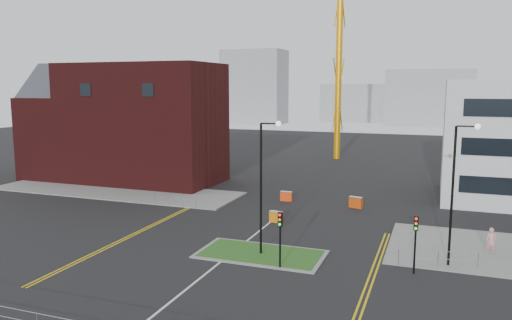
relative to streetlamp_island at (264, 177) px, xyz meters
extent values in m
plane|color=black|center=(-2.22, -8.00, -5.41)|extent=(200.00, 200.00, 0.00)
cube|color=slate|center=(-22.22, 14.00, -5.35)|extent=(28.00, 8.00, 0.12)
cube|color=slate|center=(-0.22, 0.00, -5.37)|extent=(8.60, 4.60, 0.08)
cube|color=#204A18|center=(-0.22, 0.00, -5.35)|extent=(8.00, 4.00, 0.12)
cube|color=#3F0F10|center=(-22.22, 20.00, 1.59)|extent=(18.00, 10.00, 14.00)
cube|color=black|center=(-26.22, 14.98, 5.59)|extent=(1.40, 0.10, 1.40)
cube|color=black|center=(-18.22, 14.98, 5.59)|extent=(1.40, 0.10, 1.40)
cube|color=#3F0F10|center=(-34.22, 20.00, -0.41)|extent=(6.00, 10.00, 10.00)
cube|color=#2D3038|center=(-34.22, 20.00, 4.59)|extent=(6.40, 8.49, 8.49)
cylinder|color=#F6A40E|center=(-4.22, 47.00, 12.59)|extent=(1.00, 1.00, 36.00)
cylinder|color=black|center=(-0.22, 0.00, -0.91)|extent=(0.16, 0.16, 9.00)
cylinder|color=black|center=(0.38, 0.00, 3.59)|extent=(1.20, 0.10, 0.10)
sphere|color=silver|center=(0.98, 0.00, 3.59)|extent=(0.36, 0.36, 0.36)
cylinder|color=black|center=(11.78, 2.00, -0.91)|extent=(0.16, 0.16, 9.00)
cylinder|color=black|center=(12.38, 2.00, 3.59)|extent=(1.20, 0.10, 0.10)
sphere|color=silver|center=(12.98, 2.00, 3.59)|extent=(0.36, 0.36, 0.36)
cylinder|color=black|center=(1.78, -2.00, -3.91)|extent=(0.12, 0.12, 3.00)
cube|color=black|center=(1.78, -2.00, -2.21)|extent=(0.28, 0.22, 0.90)
sphere|color=red|center=(1.78, -2.13, -1.91)|extent=(0.18, 0.18, 0.18)
sphere|color=orange|center=(1.78, -2.13, -2.21)|extent=(0.18, 0.18, 0.18)
sphere|color=#0CCC33|center=(1.78, -2.13, -2.51)|extent=(0.18, 0.18, 0.18)
cylinder|color=black|center=(9.78, 0.00, -3.91)|extent=(0.12, 0.12, 3.00)
cube|color=black|center=(9.78, 0.00, -2.21)|extent=(0.28, 0.22, 0.90)
sphere|color=red|center=(9.78, -0.13, -1.91)|extent=(0.18, 0.18, 0.18)
sphere|color=orange|center=(9.78, -0.13, -2.21)|extent=(0.18, 0.18, 0.18)
sphere|color=#0CCC33|center=(9.78, -0.13, -2.51)|extent=(0.18, 0.18, 0.18)
cylinder|color=gray|center=(-13.22, 10.00, -4.36)|extent=(6.00, 0.04, 0.04)
cylinder|color=gray|center=(-13.22, 10.00, -4.86)|extent=(6.00, 0.04, 0.04)
cylinder|color=gray|center=(-16.22, 10.00, -4.86)|extent=(0.05, 0.05, 1.10)
cylinder|color=gray|center=(-10.22, 10.00, -4.86)|extent=(0.05, 0.05, 1.10)
cylinder|color=gray|center=(8.78, 1.00, -4.86)|extent=(0.05, 0.05, 1.10)
cube|color=silver|center=(-2.22, -6.00, -5.41)|extent=(0.15, 30.00, 0.01)
cube|color=gold|center=(-11.22, 2.00, -5.41)|extent=(0.12, 24.00, 0.01)
cube|color=gold|center=(-10.92, 2.00, -5.41)|extent=(0.12, 24.00, 0.01)
cube|color=gold|center=(7.28, -2.00, -5.41)|extent=(0.12, 20.00, 0.01)
cube|color=gold|center=(7.58, -2.00, -5.41)|extent=(0.12, 20.00, 0.01)
cube|color=gray|center=(-42.22, 112.00, 5.59)|extent=(18.00, 12.00, 22.00)
cube|color=gray|center=(7.78, 122.00, 2.59)|extent=(24.00, 12.00, 16.00)
cube|color=gray|center=(-10.22, 132.00, 0.59)|extent=(30.00, 12.00, 12.00)
imported|color=pink|center=(14.54, 5.55, -4.49)|extent=(0.70, 0.49, 1.85)
cube|color=#E33D0C|center=(-3.22, 16.00, -4.93)|extent=(1.18, 0.43, 0.97)
cube|color=silver|center=(-3.22, 16.00, -4.49)|extent=(1.18, 0.43, 0.12)
cube|color=orange|center=(-1.75, 8.14, -4.94)|extent=(1.19, 0.56, 0.95)
cube|color=silver|center=(-1.75, 8.14, -4.51)|extent=(1.19, 0.56, 0.11)
cube|color=#C53E0A|center=(3.78, 15.53, -4.89)|extent=(1.33, 0.77, 1.05)
cube|color=silver|center=(3.78, 15.53, -4.41)|extent=(1.33, 0.77, 0.13)
camera|label=1|loc=(10.77, -30.86, 6.03)|focal=35.00mm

